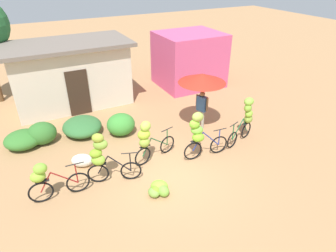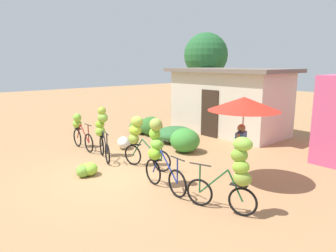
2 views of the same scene
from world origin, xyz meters
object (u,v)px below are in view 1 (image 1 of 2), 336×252
(shop_pink, at_px, (189,59))
(bicycle_near_pile, at_px, (102,155))
(banana_pile_on_ground, at_px, (159,189))
(bicycle_leftmost, at_px, (48,179))
(building_low, at_px, (71,74))
(bicycle_by_shop, at_px, (199,133))
(produce_sack, at_px, (82,160))
(bicycle_center_loaded, at_px, (148,139))
(bicycle_rightmost, at_px, (246,117))
(market_umbrella, at_px, (202,78))
(person_vendor, at_px, (202,106))

(shop_pink, xyz_separation_m, bicycle_near_pile, (-6.44, -5.93, -0.40))
(banana_pile_on_ground, bearing_deg, bicycle_leftmost, 157.18)
(building_low, relative_size, bicycle_near_pile, 3.20)
(bicycle_by_shop, distance_m, produce_sack, 3.96)
(bicycle_center_loaded, relative_size, bicycle_by_shop, 0.95)
(bicycle_near_pile, distance_m, banana_pile_on_ground, 1.91)
(bicycle_rightmost, bearing_deg, bicycle_near_pile, -179.80)
(bicycle_center_loaded, bearing_deg, bicycle_rightmost, -4.74)
(bicycle_leftmost, bearing_deg, building_low, 72.69)
(building_low, bearing_deg, bicycle_near_pile, -93.50)
(shop_pink, distance_m, banana_pile_on_ground, 8.94)
(bicycle_leftmost, bearing_deg, market_umbrella, 15.36)
(bicycle_by_shop, xyz_separation_m, bicycle_rightmost, (2.18, 0.25, -0.03))
(shop_pink, distance_m, produce_sack, 8.48)
(bicycle_rightmost, bearing_deg, shop_pink, 79.78)
(bicycle_rightmost, bearing_deg, person_vendor, 122.83)
(building_low, xyz_separation_m, banana_pile_on_ground, (0.83, -7.44, -1.30))
(bicycle_center_loaded, height_order, person_vendor, person_vendor)
(bicycle_leftmost, height_order, bicycle_center_loaded, bicycle_center_loaded)
(bicycle_near_pile, height_order, bicycle_rightmost, bicycle_near_pile)
(market_umbrella, xyz_separation_m, bicycle_center_loaded, (-2.82, -1.25, -1.17))
(bicycle_by_shop, bearing_deg, bicycle_near_pile, 175.78)
(banana_pile_on_ground, bearing_deg, bicycle_by_shop, 26.65)
(bicycle_center_loaded, bearing_deg, shop_pink, 49.03)
(person_vendor, bearing_deg, shop_pink, 65.33)
(bicycle_rightmost, bearing_deg, produce_sack, 169.41)
(bicycle_rightmost, bearing_deg, bicycle_leftmost, -179.39)
(market_umbrella, height_order, bicycle_center_loaded, market_umbrella)
(market_umbrella, relative_size, bicycle_rightmost, 1.36)
(bicycle_leftmost, bearing_deg, person_vendor, 14.66)
(market_umbrella, xyz_separation_m, produce_sack, (-4.85, -0.48, -1.87))
(bicycle_by_shop, relative_size, produce_sack, 2.52)
(bicycle_rightmost, relative_size, person_vendor, 1.05)
(banana_pile_on_ground, bearing_deg, produce_sack, 125.40)
(building_low, bearing_deg, bicycle_by_shop, -66.43)
(building_low, distance_m, bicycle_center_loaded, 6.03)
(market_umbrella, distance_m, produce_sack, 5.22)
(bicycle_leftmost, relative_size, bicycle_rightmost, 1.01)
(shop_pink, bearing_deg, market_umbrella, -115.15)
(building_low, bearing_deg, produce_sack, -99.19)
(building_low, height_order, produce_sack, building_low)
(building_low, bearing_deg, person_vendor, -49.38)
(shop_pink, xyz_separation_m, person_vendor, (-2.03, -4.42, -0.41))
(market_umbrella, distance_m, bicycle_near_pile, 4.81)
(bicycle_rightmost, bearing_deg, bicycle_center_loaded, 175.26)
(shop_pink, height_order, banana_pile_on_ground, shop_pink)
(market_umbrella, xyz_separation_m, bicycle_by_shop, (-1.21, -1.82, -1.09))
(bicycle_by_shop, bearing_deg, bicycle_center_loaded, 160.55)
(bicycle_center_loaded, bearing_deg, bicycle_leftmost, -172.99)
(bicycle_near_pile, xyz_separation_m, person_vendor, (4.41, 1.51, -0.01))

